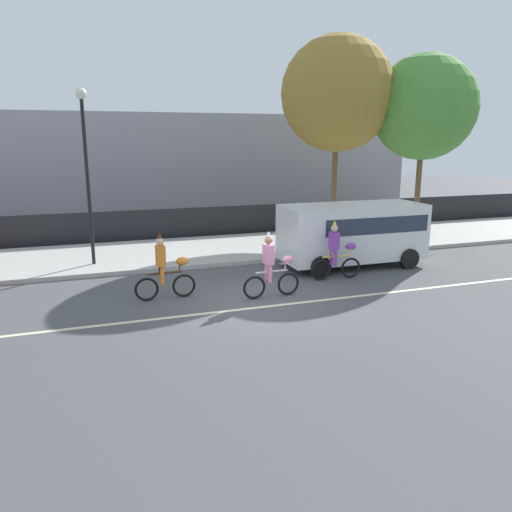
# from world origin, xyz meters

# --- Properties ---
(ground_plane) EXTENTS (80.00, 80.00, 0.00)m
(ground_plane) POSITION_xyz_m (0.00, 0.00, 0.00)
(ground_plane) COLOR #4C4C4F
(road_centre_line) EXTENTS (36.00, 0.14, 0.01)m
(road_centre_line) POSITION_xyz_m (0.00, -0.50, 0.00)
(road_centre_line) COLOR beige
(road_centre_line) RESTS_ON ground
(sidewalk_curb) EXTENTS (60.00, 5.00, 0.15)m
(sidewalk_curb) POSITION_xyz_m (0.00, 6.50, 0.07)
(sidewalk_curb) COLOR #ADAAA3
(sidewalk_curb) RESTS_ON ground
(fence_line) EXTENTS (40.00, 0.08, 1.40)m
(fence_line) POSITION_xyz_m (0.00, 9.40, 0.70)
(fence_line) COLOR black
(fence_line) RESTS_ON ground
(building_backdrop) EXTENTS (28.00, 8.00, 5.71)m
(building_backdrop) POSITION_xyz_m (0.26, 18.00, 2.85)
(building_backdrop) COLOR #99939E
(building_backdrop) RESTS_ON ground
(parade_cyclist_orange) EXTENTS (1.72, 0.50, 1.92)m
(parade_cyclist_orange) POSITION_xyz_m (-2.34, 1.06, 0.84)
(parade_cyclist_orange) COLOR black
(parade_cyclist_orange) RESTS_ON ground
(parade_cyclist_pink) EXTENTS (1.72, 0.50, 1.92)m
(parade_cyclist_pink) POSITION_xyz_m (0.55, 0.26, 0.84)
(parade_cyclist_pink) COLOR black
(parade_cyclist_pink) RESTS_ON ground
(parade_cyclist_purple) EXTENTS (1.72, 0.50, 1.92)m
(parade_cyclist_purple) POSITION_xyz_m (3.15, 1.31, 0.84)
(parade_cyclist_purple) COLOR black
(parade_cyclist_purple) RESTS_ON ground
(parked_van_white) EXTENTS (5.00, 2.22, 2.18)m
(parked_van_white) POSITION_xyz_m (4.55, 2.70, 1.28)
(parked_van_white) COLOR white
(parked_van_white) RESTS_ON ground
(street_lamp_post) EXTENTS (0.36, 0.36, 5.86)m
(street_lamp_post) POSITION_xyz_m (-4.18, 5.34, 3.99)
(street_lamp_post) COLOR black
(street_lamp_post) RESTS_ON sidewalk_curb
(street_tree_near_lamp) EXTENTS (4.40, 4.40, 7.74)m
(street_tree_near_lamp) POSITION_xyz_m (9.55, 5.99, 5.68)
(street_tree_near_lamp) COLOR brown
(street_tree_near_lamp) RESTS_ON sidewalk_curb
(street_tree_far_corner) EXTENTS (4.84, 4.84, 8.51)m
(street_tree_far_corner) POSITION_xyz_m (6.17, 7.37, 6.24)
(street_tree_far_corner) COLOR brown
(street_tree_far_corner) RESTS_ON sidewalk_curb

